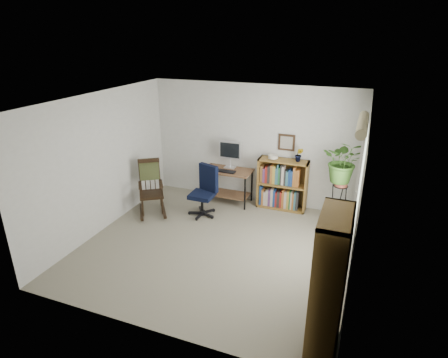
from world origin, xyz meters
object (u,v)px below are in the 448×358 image
at_px(desk, 227,186).
at_px(low_bookshelf, 282,184).
at_px(rocking_chair, 151,187).
at_px(tall_bookshelf, 329,287).
at_px(office_chair, 202,191).

height_order(desk, low_bookshelf, low_bookshelf).
xyz_separation_m(rocking_chair, tall_bookshelf, (3.53, -2.26, 0.31)).
relative_size(desk, tall_bookshelf, 0.58).
distance_m(desk, low_bookshelf, 1.12).
bearing_deg(desk, tall_bookshelf, -54.34).
height_order(desk, rocking_chair, rocking_chair).
height_order(desk, tall_bookshelf, tall_bookshelf).
height_order(low_bookshelf, tall_bookshelf, tall_bookshelf).
relative_size(office_chair, low_bookshelf, 0.98).
bearing_deg(office_chair, rocking_chair, -145.93).
distance_m(low_bookshelf, tall_bookshelf, 3.62).
distance_m(office_chair, rocking_chair, 0.98).
bearing_deg(desk, low_bookshelf, 6.19).
xyz_separation_m(desk, tall_bookshelf, (2.34, -3.27, 0.49)).
bearing_deg(rocking_chair, office_chair, -18.54).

